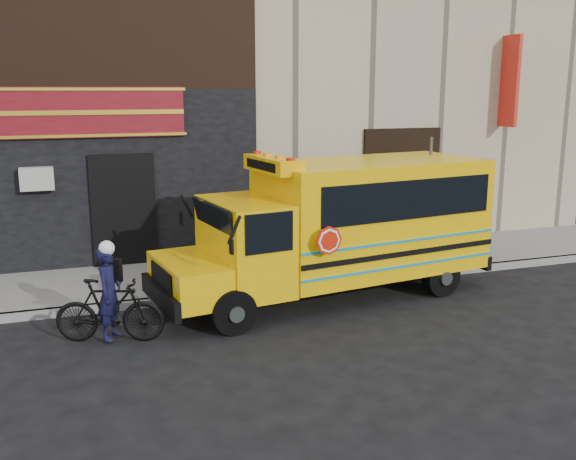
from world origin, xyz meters
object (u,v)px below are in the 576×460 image
(sign_pole, at_px, (429,201))
(bicycle, at_px, (110,311))
(school_bus, at_px, (344,223))
(cyclist, at_px, (110,296))

(sign_pole, relative_size, bicycle, 1.72)
(school_bus, distance_m, sign_pole, 2.42)
(bicycle, relative_size, cyclist, 1.16)
(school_bus, height_order, sign_pole, sign_pole)
(sign_pole, distance_m, bicycle, 7.31)
(sign_pole, xyz_separation_m, bicycle, (-7.02, -1.67, -1.18))
(school_bus, distance_m, bicycle, 4.90)
(school_bus, height_order, cyclist, school_bus)
(cyclist, bearing_deg, bicycle, -174.75)
(school_bus, xyz_separation_m, cyclist, (-4.68, -0.99, -0.72))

